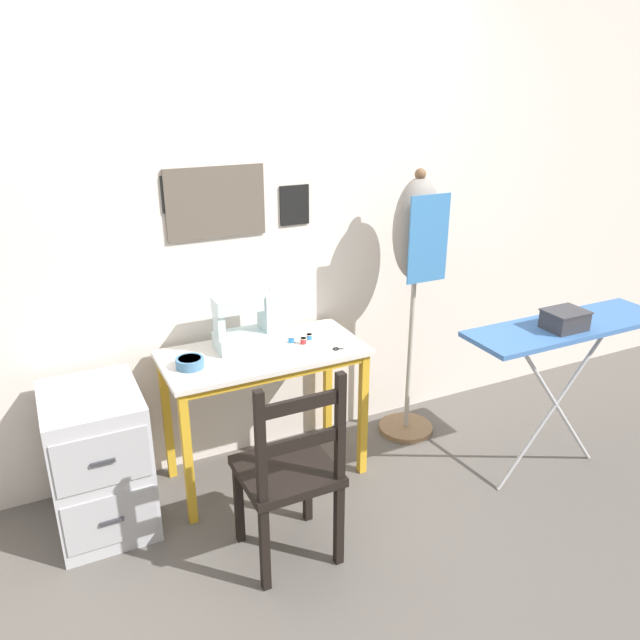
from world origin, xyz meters
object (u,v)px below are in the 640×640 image
Objects in this scene: scissors at (343,349)px; dress_form at (416,251)px; thread_spool_mid_table at (303,341)px; ironing_board at (567,334)px; thread_spool_far_edge at (309,337)px; storage_box at (565,320)px; sewing_machine at (251,322)px; filing_cabinet at (99,461)px; fabric_bowl at (190,362)px; wooden_chair at (290,473)px; thread_spool_near_machine at (291,339)px.

scissors is 0.09× the size of dress_form.
thread_spool_mid_table is 0.03× the size of ironing_board.
thread_spool_far_edge is 1.28m from ironing_board.
thread_spool_far_edge is (-0.10, 0.19, 0.01)m from scissors.
thread_spool_mid_table is 1.27m from storage_box.
storage_box is (1.06, -0.68, 0.17)m from thread_spool_mid_table.
thread_spool_far_edge is at bearing 147.78° from ironing_board.
thread_spool_mid_table reaches higher than scissors.
filing_cabinet is (-0.81, -0.11, -0.51)m from sewing_machine.
scissors is at bearing -10.47° from fabric_bowl.
wooden_chair reaches higher than filing_cabinet.
storage_box reaches higher than fabric_bowl.
thread_spool_near_machine is 1.08× the size of thread_spool_far_edge.
sewing_machine is 2.62× the size of fabric_bowl.
wooden_chair reaches higher than thread_spool_mid_table.
storage_box is at bearing -17.41° from filing_cabinet.
sewing_machine is 0.38m from fabric_bowl.
storage_box is at bearing -33.11° from thread_spool_near_machine.
sewing_machine is 0.37× the size of wooden_chair.
dress_form is at bearing 32.35° from wooden_chair.
filing_cabinet is 1.91m from dress_form.
wooden_chair is at bearing -98.43° from sewing_machine.
thread_spool_near_machine is at bearing -14.76° from sewing_machine.
storage_box reaches higher than thread_spool_mid_table.
filing_cabinet is (-1.00, -0.06, -0.40)m from thread_spool_near_machine.
sewing_machine is 8.71× the size of thread_spool_near_machine.
fabric_bowl reaches higher than filing_cabinet.
dress_form is at bearing 2.98° from fabric_bowl.
wooden_chair reaches higher than thread_spool_far_edge.
scissors is at bearing -44.96° from thread_spool_mid_table.
thread_spool_near_machine is (-0.20, 0.19, 0.02)m from scissors.
storage_box is (1.01, -0.72, 0.18)m from thread_spool_far_edge.
fabric_bowl is 0.92× the size of scissors.
thread_spool_near_machine is at bearing 5.98° from fabric_bowl.
thread_spool_near_machine is (0.54, 0.06, -0.01)m from fabric_bowl.
thread_spool_far_edge is 0.02× the size of dress_form.
sewing_machine is 0.32m from thread_spool_far_edge.
wooden_chair is at bearing -147.65° from dress_form.
wooden_chair is at bearing -119.59° from thread_spool_mid_table.
storage_box is (1.65, -0.66, 0.17)m from fabric_bowl.
ironing_board is 0.13m from storage_box.
ironing_board is (0.43, -0.69, -0.30)m from dress_form.
thread_spool_far_edge is at bearing 4.64° from fabric_bowl.
storage_box is at bearing -152.75° from ironing_board.
dress_form is at bearing 2.36° from filing_cabinet.
dress_form is (0.55, 0.20, 0.39)m from scissors.
wooden_chair reaches higher than thread_spool_near_machine.
wooden_chair is at bearing -67.55° from fabric_bowl.
filing_cabinet is (-0.46, -0.00, -0.40)m from fabric_bowl.
fabric_bowl is 0.12× the size of ironing_board.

